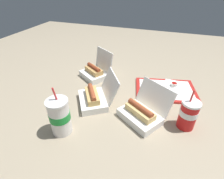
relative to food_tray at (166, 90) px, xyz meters
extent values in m
plane|color=gray|center=(0.27, 0.21, -0.01)|extent=(3.20, 3.20, 0.00)
cube|color=red|center=(0.00, 0.00, 0.00)|extent=(0.42, 0.34, 0.01)
cube|color=white|center=(0.00, 0.00, 0.01)|extent=(0.37, 0.29, 0.00)
cylinder|color=white|center=(-0.05, -0.05, 0.02)|extent=(0.04, 0.04, 0.02)
cylinder|color=#9E140F|center=(-0.05, -0.05, 0.03)|extent=(0.03, 0.03, 0.01)
cube|color=white|center=(-0.04, -0.08, 0.01)|extent=(0.10, 0.10, 0.00)
cube|color=white|center=(-0.02, 0.06, 0.01)|extent=(0.11, 0.05, 0.00)
cube|color=white|center=(0.10, 0.32, 0.01)|extent=(0.24, 0.23, 0.04)
cube|color=white|center=(0.05, 0.23, 0.10)|extent=(0.20, 0.16, 0.13)
cube|color=#DBB770|center=(0.10, 0.32, 0.05)|extent=(0.17, 0.14, 0.03)
cylinder|color=#9E4728|center=(0.10, 0.32, 0.07)|extent=(0.14, 0.11, 0.03)
cylinder|color=yellow|center=(0.10, 0.32, 0.08)|extent=(0.11, 0.08, 0.01)
cube|color=white|center=(0.38, 0.27, 0.01)|extent=(0.23, 0.24, 0.04)
cube|color=white|center=(0.30, 0.22, 0.10)|extent=(0.16, 0.20, 0.13)
cube|color=tan|center=(0.38, 0.27, 0.05)|extent=(0.14, 0.16, 0.03)
cylinder|color=#9E4728|center=(0.38, 0.27, 0.07)|extent=(0.10, 0.14, 0.03)
cylinder|color=yellow|center=(0.38, 0.27, 0.08)|extent=(0.08, 0.11, 0.01)
cube|color=white|center=(0.50, -0.01, 0.01)|extent=(0.23, 0.22, 0.04)
cube|color=white|center=(0.45, -0.08, 0.11)|extent=(0.17, 0.13, 0.15)
cube|color=tan|center=(0.50, -0.01, 0.05)|extent=(0.15, 0.13, 0.03)
cylinder|color=brown|center=(0.50, -0.01, 0.07)|extent=(0.13, 0.10, 0.03)
cylinder|color=yellow|center=(0.50, -0.01, 0.08)|extent=(0.10, 0.07, 0.01)
cylinder|color=white|center=(0.43, 0.51, 0.08)|extent=(0.09, 0.09, 0.17)
cylinder|color=#198C33|center=(0.43, 0.51, 0.09)|extent=(0.09, 0.09, 0.04)
cylinder|color=white|center=(0.43, 0.51, 0.17)|extent=(0.10, 0.10, 0.01)
cylinder|color=red|center=(0.44, 0.50, 0.20)|extent=(0.01, 0.01, 0.06)
cylinder|color=red|center=(-0.12, 0.29, 0.06)|extent=(0.08, 0.08, 0.14)
cylinder|color=white|center=(-0.12, 0.29, 0.08)|extent=(0.08, 0.08, 0.03)
cylinder|color=white|center=(-0.12, 0.29, 0.14)|extent=(0.09, 0.09, 0.01)
cylinder|color=red|center=(-0.11, 0.28, 0.17)|extent=(0.01, 0.01, 0.06)
camera|label=1|loc=(0.02, 0.98, 0.62)|focal=28.00mm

